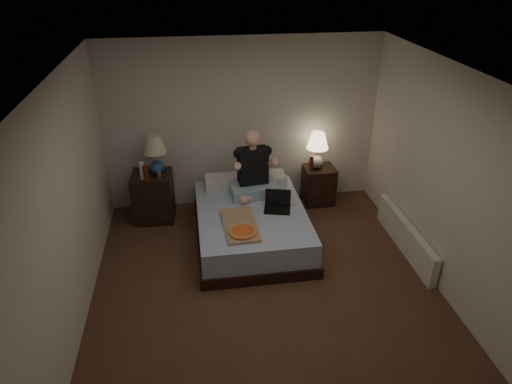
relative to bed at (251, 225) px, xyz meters
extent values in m
cube|color=brown|center=(0.03, -1.11, -0.23)|extent=(4.00, 4.50, 0.00)
cube|color=white|center=(0.03, -1.11, 2.27)|extent=(4.00, 4.50, 0.00)
cube|color=beige|center=(0.03, 1.14, 1.02)|extent=(4.00, 0.00, 2.50)
cube|color=beige|center=(0.03, -3.36, 1.02)|extent=(4.00, 0.00, 2.50)
cube|color=beige|center=(-1.97, -1.11, 1.02)|extent=(0.00, 4.50, 2.50)
cube|color=beige|center=(2.03, -1.11, 1.02)|extent=(0.00, 4.50, 2.50)
cube|color=#5A78B4|center=(0.00, 0.00, 0.00)|extent=(1.43, 1.89, 0.47)
cube|color=black|center=(-1.32, 0.77, 0.12)|extent=(0.58, 0.53, 0.72)
cube|color=black|center=(1.17, 0.89, 0.06)|extent=(0.47, 0.42, 0.59)
cylinder|color=white|center=(-1.41, 0.63, 0.61)|extent=(0.07, 0.07, 0.25)
cylinder|color=#B8B8B3|center=(-1.20, 0.66, 0.53)|extent=(0.07, 0.07, 0.10)
cylinder|color=#5A1E0C|center=(-1.36, 0.57, 0.60)|extent=(0.06, 0.06, 0.23)
cylinder|color=#54190C|center=(1.02, 0.83, 0.47)|extent=(0.06, 0.06, 0.23)
cube|color=silver|center=(1.96, -0.51, -0.03)|extent=(0.10, 1.60, 0.40)
camera|label=1|loc=(-0.68, -5.13, 3.32)|focal=32.00mm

